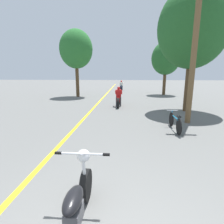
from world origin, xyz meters
name	(u,v)px	position (x,y,z in m)	size (l,w,h in m)	color
lane_stripe_center	(100,101)	(-1.70, 12.68, 0.00)	(0.14, 48.00, 0.01)	yellow
utility_pole	(194,48)	(3.26, 6.73, 3.28)	(1.10, 0.24, 6.38)	brown
roadside_tree_right_near	(193,28)	(4.04, 9.40, 4.67)	(3.85, 3.47, 6.91)	#513A23
roadside_tree_right_far	(166,58)	(4.49, 17.71, 3.73)	(2.91, 2.62, 5.43)	#513A23
roadside_tree_left	(76,49)	(-4.26, 15.54, 4.42)	(3.08, 2.78, 6.22)	#513A23
motorcycle_foreground	(75,207)	(-0.33, 0.74, 0.41)	(0.89, 2.03, 1.00)	black
motorcycle_rider_lead	(119,99)	(-0.08, 10.60, 0.51)	(0.50, 2.10, 1.36)	black
motorcycle_rider_far	(121,87)	(-0.15, 22.31, 0.50)	(0.50, 2.04, 1.32)	black
bicycle_parked	(175,122)	(2.35, 5.54, 0.34)	(0.44, 1.70, 0.72)	black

